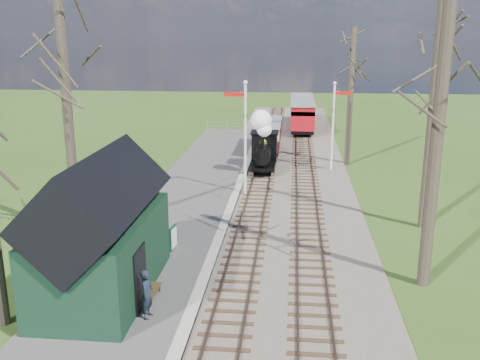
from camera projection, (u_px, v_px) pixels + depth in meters
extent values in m
ellipsoid|color=#385B23|center=(106.00, 200.00, 77.58)|extent=(57.60, 36.00, 16.20)
ellipsoid|color=#385B23|center=(346.00, 218.00, 79.88)|extent=(70.40, 44.00, 19.80)
ellipsoid|color=#385B23|center=(230.00, 195.00, 85.98)|extent=(64.00, 40.00, 18.00)
cube|color=brown|center=(284.00, 169.00, 34.67)|extent=(8.00, 60.00, 0.10)
cube|color=brown|center=(256.00, 167.00, 34.82)|extent=(0.07, 60.00, 0.12)
cube|color=brown|center=(272.00, 168.00, 34.73)|extent=(0.07, 60.00, 0.12)
cube|color=#38281C|center=(264.00, 168.00, 34.79)|extent=(1.60, 60.00, 0.09)
cube|color=brown|center=(297.00, 168.00, 34.57)|extent=(0.07, 60.00, 0.12)
cube|color=brown|center=(312.00, 169.00, 34.48)|extent=(0.07, 60.00, 0.12)
cube|color=#38281C|center=(304.00, 169.00, 34.54)|extent=(1.60, 60.00, 0.09)
cube|color=#474442|center=(187.00, 204.00, 27.44)|extent=(5.00, 44.00, 0.20)
cube|color=#B2AD9E|center=(232.00, 205.00, 27.22)|extent=(0.40, 44.00, 0.21)
cube|color=black|center=(103.00, 255.00, 17.55)|extent=(3.00, 6.00, 2.60)
cube|color=black|center=(99.00, 201.00, 17.07)|extent=(3.25, 6.30, 3.25)
cube|color=black|center=(140.00, 279.00, 16.53)|extent=(0.06, 1.20, 2.00)
cylinder|color=silver|center=(245.00, 142.00, 28.33)|extent=(0.14, 0.14, 6.00)
sphere|color=silver|center=(245.00, 83.00, 27.51)|extent=(0.24, 0.24, 0.24)
cube|color=#B7140F|center=(235.00, 94.00, 27.73)|extent=(1.10, 0.08, 0.22)
cube|color=black|center=(245.00, 116.00, 27.96)|extent=(0.18, 0.06, 0.30)
cylinder|color=silver|center=(333.00, 129.00, 33.67)|extent=(0.14, 0.14, 5.50)
sphere|color=silver|center=(335.00, 83.00, 32.92)|extent=(0.24, 0.24, 0.24)
cube|color=#B7140F|center=(343.00, 93.00, 33.03)|extent=(1.10, 0.08, 0.22)
cube|color=black|center=(334.00, 111.00, 33.37)|extent=(0.18, 0.06, 0.30)
cylinder|color=#382D23|center=(67.00, 111.00, 21.59)|extent=(0.41, 0.41, 11.00)
cylinder|color=#382D23|center=(439.00, 115.00, 17.25)|extent=(0.42, 0.42, 12.00)
cylinder|color=#382D23|center=(432.00, 118.00, 23.15)|extent=(0.40, 0.40, 10.00)
cylinder|color=#382D23|center=(350.00, 98.00, 35.02)|extent=(0.39, 0.39, 9.00)
cube|color=slate|center=(276.00, 124.00, 48.02)|extent=(12.60, 0.02, 0.01)
cube|color=slate|center=(276.00, 127.00, 48.10)|extent=(12.60, 0.02, 0.02)
cylinder|color=slate|center=(276.00, 126.00, 48.09)|extent=(0.08, 0.08, 1.00)
cube|color=black|center=(263.00, 164.00, 33.83)|extent=(1.51, 3.55, 0.22)
cylinder|color=black|center=(263.00, 153.00, 33.10)|extent=(0.98, 2.31, 0.98)
cube|color=black|center=(265.00, 146.00, 34.61)|extent=(1.60, 1.42, 1.78)
cylinder|color=black|center=(262.00, 143.00, 32.04)|extent=(0.25, 0.25, 0.71)
sphere|color=gold|center=(263.00, 142.00, 33.20)|extent=(0.46, 0.46, 0.46)
sphere|color=white|center=(264.00, 129.00, 31.81)|extent=(0.89, 0.89, 0.89)
sphere|color=white|center=(261.00, 120.00, 31.77)|extent=(1.24, 1.24, 1.24)
cylinder|color=black|center=(254.00, 169.00, 32.88)|extent=(0.09, 0.57, 0.57)
cylinder|color=black|center=(271.00, 170.00, 32.78)|extent=(0.09, 0.57, 0.57)
cube|color=black|center=(268.00, 146.00, 39.61)|extent=(1.69, 6.22, 0.27)
cube|color=#591417|center=(268.00, 139.00, 39.47)|extent=(1.78, 6.22, 0.80)
cube|color=#C6B696|center=(268.00, 128.00, 39.26)|extent=(1.78, 6.22, 0.80)
cube|color=slate|center=(268.00, 122.00, 39.14)|extent=(1.86, 6.39, 0.11)
cube|color=black|center=(302.00, 128.00, 47.14)|extent=(1.92, 5.05, 0.30)
cube|color=#A80E16|center=(302.00, 121.00, 46.98)|extent=(2.02, 5.05, 0.91)
cube|color=#C6B696|center=(303.00, 111.00, 46.75)|extent=(2.02, 5.05, 0.91)
cube|color=slate|center=(303.00, 105.00, 46.61)|extent=(2.12, 5.26, 0.12)
cube|color=black|center=(301.00, 118.00, 52.42)|extent=(1.92, 5.05, 0.30)
cube|color=#A80E16|center=(302.00, 112.00, 52.26)|extent=(2.02, 5.05, 0.91)
cube|color=#C6B696|center=(302.00, 103.00, 52.02)|extent=(2.02, 5.05, 0.91)
cube|color=slate|center=(302.00, 98.00, 51.89)|extent=(2.12, 5.26, 0.12)
cube|color=#0D3F29|center=(173.00, 238.00, 21.26)|extent=(0.15, 0.67, 0.97)
cube|color=silver|center=(174.00, 238.00, 21.25)|extent=(0.09, 0.57, 0.80)
cube|color=#3F2C16|center=(149.00, 293.00, 17.18)|extent=(0.47, 1.57, 0.07)
cube|color=#3F2C16|center=(142.00, 284.00, 17.13)|extent=(0.08, 1.56, 0.67)
cube|color=#3F2C16|center=(148.00, 308.00, 16.56)|extent=(0.07, 0.07, 0.22)
cube|color=#3F2C16|center=(149.00, 288.00, 17.88)|extent=(0.07, 0.07, 0.22)
imported|color=#1B2431|center=(147.00, 294.00, 16.05)|extent=(0.43, 0.60, 1.54)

